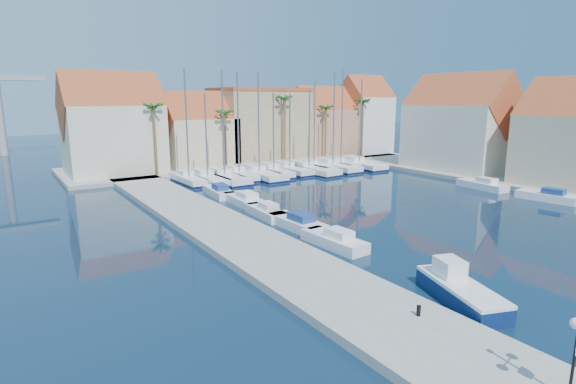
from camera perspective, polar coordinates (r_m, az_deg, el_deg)
name	(u,v)px	position (r m, az deg, el deg)	size (l,w,h in m)	color
ground	(461,270)	(30.49, 21.14, -9.20)	(260.00, 260.00, 0.00)	black
quay_west	(235,235)	(34.62, -6.80, -5.50)	(6.00, 77.00, 0.50)	gray
shore_north	(244,162)	(73.14, -5.65, 3.79)	(54.00, 16.00, 0.50)	gray
shore_east	(517,179)	(64.57, 27.04, 1.44)	(12.00, 60.00, 0.50)	gray
bollard	(419,311)	(22.67, 16.25, -14.27)	(0.20, 0.20, 0.51)	black
fishing_boat	(459,289)	(25.80, 20.92, -11.48)	(3.73, 6.08, 2.02)	#0E2152
motorboat_west_0	(335,240)	(32.68, 5.94, -6.07)	(2.10, 5.66, 1.40)	white
motorboat_west_1	(297,222)	(36.93, 1.20, -3.88)	(2.16, 6.15, 1.40)	white
motorboat_west_2	(266,211)	(40.47, -2.81, -2.47)	(2.01, 5.48, 1.40)	white
motorboat_west_3	(245,200)	(45.13, -5.49, -1.00)	(2.35, 6.61, 1.40)	white
motorboat_west_4	(219,191)	(49.61, -8.77, 0.10)	(2.43, 5.97, 1.40)	white
motorboat_east_0	(548,196)	(53.91, 30.12, -0.45)	(2.62, 6.00, 1.40)	white
motorboat_east_1	(483,185)	(57.52, 23.47, 0.87)	(2.42, 6.15, 1.40)	white
sailboat_0	(188,178)	(57.37, -12.63, 1.70)	(2.38, 8.28, 13.82)	white
sailboat_1	(206,178)	(57.74, -10.39, 1.77)	(2.72, 10.23, 11.02)	white
sailboat_2	(222,176)	(58.38, -8.32, 1.97)	(3.00, 11.07, 13.80)	white
sailboat_3	(238,174)	(60.03, -6.39, 2.34)	(3.10, 9.23, 13.64)	white
sailboat_4	(257,173)	(60.68, -3.98, 2.44)	(3.14, 11.61, 13.76)	white
sailboat_5	(272,171)	(62.07, -2.04, 2.68)	(3.18, 9.36, 11.16)	white
sailboat_6	(287,169)	(63.90, -0.07, 2.95)	(2.87, 9.87, 11.12)	white
sailboat_7	(306,169)	(64.33, 2.28, 2.99)	(4.07, 11.98, 11.74)	white
sailboat_8	(312,166)	(66.50, 3.01, 3.32)	(2.88, 9.30, 12.77)	white
sailboat_9	(330,165)	(67.34, 5.36, 3.37)	(2.99, 11.32, 14.10)	white
sailboat_10	(339,163)	(69.15, 6.49, 3.65)	(2.76, 8.30, 14.93)	white
sailboat_11	(357,163)	(70.00, 8.70, 3.61)	(3.96, 11.63, 13.16)	white
building_0	(113,128)	(64.70, -21.34, 7.56)	(12.30, 9.00, 13.50)	beige
building_1	(198,133)	(68.33, -11.33, 7.30)	(10.30, 8.00, 11.00)	#CDB791
building_2	(259,124)	(73.97, -3.67, 8.59)	(14.20, 10.20, 11.50)	#9A875F
building_3	(322,125)	(79.82, 4.28, 8.54)	(10.30, 8.00, 12.00)	#B07459
building_4	(364,117)	(84.81, 9.61, 9.36)	(8.30, 8.00, 14.00)	white
building_6	(460,126)	(68.70, 21.00, 7.79)	(9.00, 14.30, 13.50)	beige
palm_0	(153,109)	(60.75, -16.76, 10.05)	(2.60, 2.60, 10.15)	brown
palm_1	(225,115)	(64.40, -8.05, 9.67)	(2.60, 2.60, 9.15)	brown
palm_2	(284,101)	(69.24, -0.46, 11.50)	(2.60, 2.60, 11.15)	brown
palm_3	(326,110)	(73.91, 4.85, 10.39)	(2.60, 2.60, 9.65)	brown
palm_4	(363,103)	(79.08, 9.51, 11.06)	(2.60, 2.60, 10.65)	brown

